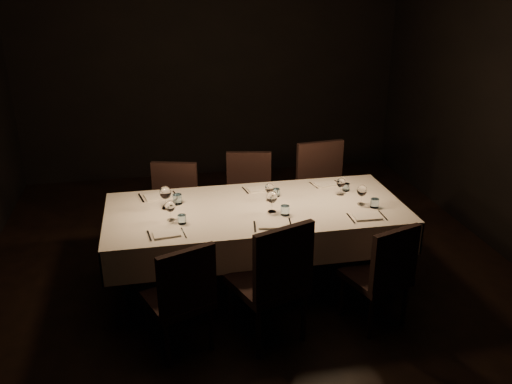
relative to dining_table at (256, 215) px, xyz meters
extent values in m
cube|color=black|center=(0.00, 0.00, -0.69)|extent=(5.00, 6.00, 0.01)
cube|color=black|center=(0.00, 3.00, 0.81)|extent=(5.00, 0.01, 3.00)
cube|color=black|center=(0.00, -3.00, 0.81)|extent=(5.00, 0.01, 3.00)
cube|color=black|center=(0.00, 0.00, 0.04)|extent=(2.40, 1.00, 0.04)
cylinder|color=black|center=(-1.12, -0.42, -0.33)|extent=(0.07, 0.07, 0.71)
cylinder|color=black|center=(-1.12, 0.42, -0.33)|extent=(0.07, 0.07, 0.71)
cylinder|color=black|center=(1.12, -0.42, -0.33)|extent=(0.07, 0.07, 0.71)
cylinder|color=black|center=(1.12, 0.42, -0.33)|extent=(0.07, 0.07, 0.71)
cube|color=beige|center=(0.00, 0.00, 0.07)|extent=(2.52, 1.12, 0.01)
cube|color=beige|center=(0.00, 0.55, -0.08)|extent=(2.52, 0.01, 0.28)
cube|color=beige|center=(0.00, -0.55, -0.08)|extent=(2.52, 0.01, 0.28)
cube|color=beige|center=(1.25, 0.00, -0.08)|extent=(0.01, 1.12, 0.28)
cube|color=beige|center=(-1.25, 0.00, -0.08)|extent=(0.01, 1.12, 0.28)
cylinder|color=black|center=(-0.63, -0.50, -0.50)|extent=(0.04, 0.04, 0.37)
cylinder|color=black|center=(-0.50, -0.82, -0.50)|extent=(0.04, 0.04, 0.37)
cylinder|color=black|center=(-0.95, -0.63, -0.50)|extent=(0.04, 0.04, 0.37)
cylinder|color=black|center=(-0.82, -0.95, -0.50)|extent=(0.04, 0.04, 0.37)
cube|color=black|center=(-0.73, -0.73, -0.29)|extent=(0.55, 0.55, 0.06)
cube|color=black|center=(-0.66, -0.90, -0.03)|extent=(0.42, 0.20, 0.46)
cube|color=beige|center=(-0.77, -0.38, 0.08)|extent=(0.22, 0.15, 0.01)
cube|color=silver|center=(-0.90, -0.38, 0.08)|extent=(0.04, 0.19, 0.01)
cube|color=silver|center=(-0.64, -0.38, 0.08)|extent=(0.04, 0.19, 0.01)
cylinder|color=silver|center=(-0.64, -0.20, 0.11)|extent=(0.07, 0.07, 0.07)
cylinder|color=white|center=(-0.72, -0.12, 0.08)|extent=(0.06, 0.06, 0.00)
cylinder|color=white|center=(-0.72, -0.12, 0.12)|extent=(0.01, 0.01, 0.08)
ellipsoid|color=white|center=(-0.72, -0.12, 0.20)|extent=(0.08, 0.08, 0.09)
cylinder|color=black|center=(0.06, -0.47, -0.48)|extent=(0.04, 0.04, 0.42)
cylinder|color=black|center=(0.20, -0.84, -0.48)|extent=(0.04, 0.04, 0.42)
cylinder|color=black|center=(-0.32, -0.61, -0.48)|extent=(0.04, 0.04, 0.42)
cylinder|color=black|center=(-0.18, -0.98, -0.48)|extent=(0.04, 0.04, 0.42)
cube|color=black|center=(-0.06, -0.72, -0.24)|extent=(0.62, 0.62, 0.06)
cube|color=black|center=(0.01, -0.92, 0.06)|extent=(0.47, 0.22, 0.52)
cube|color=beige|center=(0.06, -0.38, 0.08)|extent=(0.25, 0.18, 0.02)
cube|color=silver|center=(-0.08, -0.38, 0.08)|extent=(0.05, 0.21, 0.01)
cube|color=silver|center=(0.20, -0.38, 0.08)|extent=(0.04, 0.20, 0.01)
cylinder|color=silver|center=(0.20, -0.20, 0.12)|extent=(0.07, 0.07, 0.08)
cylinder|color=white|center=(0.11, -0.12, 0.08)|extent=(0.07, 0.07, 0.00)
cylinder|color=white|center=(0.11, -0.12, 0.12)|extent=(0.01, 0.01, 0.09)
ellipsoid|color=white|center=(0.11, -0.12, 0.21)|extent=(0.09, 0.09, 0.10)
cylinder|color=black|center=(0.92, -0.49, -0.50)|extent=(0.04, 0.04, 0.37)
cylinder|color=black|center=(1.03, -0.81, -0.50)|extent=(0.04, 0.04, 0.37)
cylinder|color=black|center=(0.59, -0.60, -0.50)|extent=(0.04, 0.04, 0.37)
cylinder|color=black|center=(0.70, -0.92, -0.50)|extent=(0.04, 0.04, 0.37)
cube|color=black|center=(0.81, -0.71, -0.29)|extent=(0.54, 0.54, 0.06)
cube|color=black|center=(0.87, -0.88, -0.03)|extent=(0.42, 0.18, 0.46)
cube|color=beige|center=(0.84, -0.38, 0.08)|extent=(0.22, 0.15, 0.02)
cube|color=silver|center=(0.71, -0.38, 0.08)|extent=(0.02, 0.20, 0.01)
cube|color=silver|center=(0.98, -0.38, 0.08)|extent=(0.02, 0.20, 0.01)
cylinder|color=silver|center=(0.98, -0.20, 0.11)|extent=(0.07, 0.07, 0.08)
cylinder|color=white|center=(0.89, -0.12, 0.08)|extent=(0.07, 0.07, 0.00)
cylinder|color=white|center=(0.89, -0.12, 0.12)|extent=(0.01, 0.01, 0.08)
ellipsoid|color=white|center=(0.89, -0.12, 0.21)|extent=(0.09, 0.09, 0.10)
cylinder|color=black|center=(-0.91, 0.52, -0.49)|extent=(0.04, 0.04, 0.38)
cylinder|color=black|center=(-0.82, 0.87, -0.49)|extent=(0.04, 0.04, 0.38)
cylinder|color=black|center=(-0.56, 0.43, -0.49)|extent=(0.04, 0.04, 0.38)
cylinder|color=black|center=(-0.47, 0.78, -0.49)|extent=(0.04, 0.04, 0.38)
cube|color=black|center=(-0.69, 0.65, -0.27)|extent=(0.54, 0.54, 0.06)
cube|color=black|center=(-0.64, 0.83, -0.01)|extent=(0.44, 0.16, 0.48)
cube|color=beige|center=(-0.80, 0.38, 0.08)|extent=(0.27, 0.20, 0.02)
cube|color=silver|center=(-0.96, 0.38, 0.08)|extent=(0.06, 0.22, 0.01)
cube|color=silver|center=(-0.65, 0.38, 0.08)|extent=(0.06, 0.22, 0.01)
cylinder|color=silver|center=(-0.65, 0.20, 0.12)|extent=(0.08, 0.08, 0.09)
cylinder|color=white|center=(-0.75, 0.12, 0.08)|extent=(0.07, 0.07, 0.00)
cylinder|color=white|center=(-0.75, 0.12, 0.13)|extent=(0.01, 0.01, 0.09)
ellipsoid|color=white|center=(-0.75, 0.12, 0.22)|extent=(0.10, 0.10, 0.11)
cylinder|color=black|center=(-0.14, 0.62, -0.49)|extent=(0.04, 0.04, 0.39)
cylinder|color=black|center=(-0.07, 0.98, -0.49)|extent=(0.04, 0.04, 0.39)
cylinder|color=black|center=(0.23, 0.55, -0.49)|extent=(0.04, 0.04, 0.39)
cylinder|color=black|center=(0.30, 0.91, -0.49)|extent=(0.04, 0.04, 0.39)
cube|color=black|center=(0.08, 0.76, -0.27)|extent=(0.53, 0.53, 0.06)
cube|color=black|center=(0.12, 0.95, 0.01)|extent=(0.45, 0.13, 0.49)
cube|color=beige|center=(0.10, 0.38, 0.08)|extent=(0.21, 0.16, 0.01)
cube|color=silver|center=(-0.03, 0.38, 0.08)|extent=(0.04, 0.18, 0.01)
cube|color=silver|center=(0.22, 0.38, 0.08)|extent=(0.04, 0.18, 0.01)
cylinder|color=silver|center=(0.22, 0.20, 0.11)|extent=(0.06, 0.06, 0.07)
cylinder|color=white|center=(0.14, 0.12, 0.08)|extent=(0.06, 0.06, 0.00)
cylinder|color=white|center=(0.14, 0.12, 0.12)|extent=(0.01, 0.01, 0.08)
ellipsoid|color=white|center=(0.14, 0.12, 0.19)|extent=(0.08, 0.08, 0.09)
cylinder|color=black|center=(0.67, 0.42, -0.47)|extent=(0.04, 0.04, 0.43)
cylinder|color=black|center=(0.63, 0.83, -0.47)|extent=(0.04, 0.04, 0.43)
cylinder|color=black|center=(1.09, 0.46, -0.47)|extent=(0.04, 0.04, 0.43)
cylinder|color=black|center=(1.04, 0.87, -0.47)|extent=(0.04, 0.04, 0.43)
cube|color=black|center=(0.86, 0.65, -0.22)|extent=(0.55, 0.55, 0.06)
cube|color=black|center=(0.83, 0.86, 0.08)|extent=(0.50, 0.11, 0.54)
cube|color=beige|center=(0.75, 0.38, 0.08)|extent=(0.22, 0.16, 0.01)
cube|color=silver|center=(0.62, 0.38, 0.08)|extent=(0.05, 0.18, 0.01)
cube|color=silver|center=(0.87, 0.38, 0.08)|extent=(0.04, 0.18, 0.01)
cylinder|color=silver|center=(0.87, 0.20, 0.11)|extent=(0.06, 0.06, 0.07)
cylinder|color=white|center=(0.79, 0.12, 0.08)|extent=(0.06, 0.06, 0.00)
cylinder|color=white|center=(0.79, 0.12, 0.12)|extent=(0.01, 0.01, 0.08)
ellipsoid|color=white|center=(0.79, 0.12, 0.19)|extent=(0.08, 0.08, 0.09)
camera|label=1|loc=(-0.82, -4.12, 1.93)|focal=38.00mm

